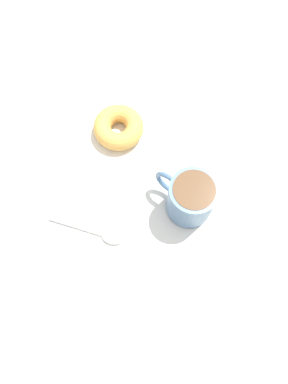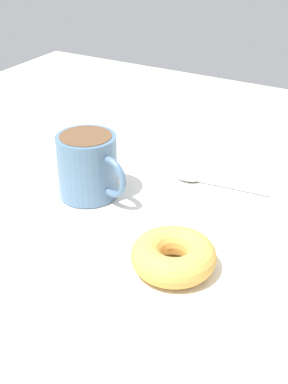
{
  "view_description": "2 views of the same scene",
  "coord_description": "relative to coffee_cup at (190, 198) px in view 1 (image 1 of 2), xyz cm",
  "views": [
    {
      "loc": [
        9.41,
        -24.14,
        64.67
      ],
      "look_at": [
        0.31,
        -2.86,
        2.3
      ],
      "focal_mm": 35.0,
      "sensor_mm": 36.0,
      "label": 1
    },
    {
      "loc": [
        -30.49,
        50.65,
        37.54
      ],
      "look_at": [
        0.31,
        -2.86,
        2.3
      ],
      "focal_mm": 50.0,
      "sensor_mm": 36.0,
      "label": 2
    }
  ],
  "objects": [
    {
      "name": "ground_plane",
      "position": [
        -8.3,
        1.6,
        -5.85
      ],
      "size": [
        120.0,
        120.0,
        2.0
      ],
      "primitive_type": "cube",
      "color": "beige"
    },
    {
      "name": "napkin",
      "position": [
        -7.99,
        -1.26,
        -4.7
      ],
      "size": [
        34.25,
        34.25,
        0.3
      ],
      "primitive_type": "cube",
      "rotation": [
        0.0,
        0.0,
        -0.04
      ],
      "color": "white",
      "rests_on": "ground_plane"
    },
    {
      "name": "coffee_cup",
      "position": [
        0.0,
        0.0,
        0.0
      ],
      "size": [
        11.44,
        8.17,
        8.83
      ],
      "color": "slate",
      "rests_on": "napkin"
    },
    {
      "name": "donut",
      "position": [
        -17.71,
        9.06,
        -2.84
      ],
      "size": [
        9.62,
        9.62,
        3.42
      ],
      "primitive_type": "torus",
      "color": "gold",
      "rests_on": "napkin"
    },
    {
      "name": "spoon",
      "position": [
        -11.96,
        -10.93,
        -4.16
      ],
      "size": [
        13.77,
        2.88,
        0.9
      ],
      "color": "silver",
      "rests_on": "napkin"
    }
  ]
}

